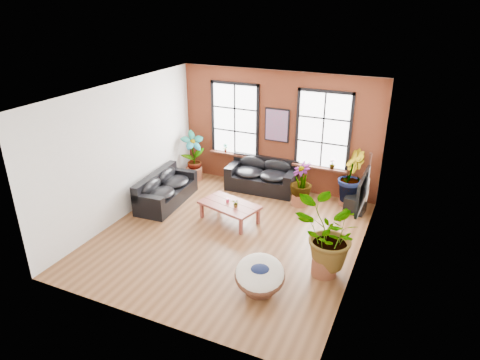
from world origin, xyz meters
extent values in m
cube|color=brown|center=(0.00, 0.00, -0.01)|extent=(6.00, 6.50, 0.02)
cube|color=white|center=(0.00, 0.00, 3.51)|extent=(6.00, 6.50, 0.02)
cube|color=#5A2415|center=(0.00, 3.26, 1.75)|extent=(6.00, 0.02, 3.50)
cube|color=silver|center=(0.00, -3.26, 1.75)|extent=(6.00, 0.02, 3.50)
cube|color=silver|center=(-3.01, 0.00, 1.75)|extent=(0.02, 6.50, 3.50)
cube|color=silver|center=(3.01, 0.00, 1.75)|extent=(0.02, 6.50, 3.50)
cube|color=white|center=(-1.35, 3.20, 1.95)|extent=(1.40, 0.02, 2.10)
cube|color=#37170F|center=(-1.35, 3.13, 0.87)|extent=(1.60, 0.22, 0.06)
cube|color=white|center=(1.35, 3.20, 1.95)|extent=(1.40, 0.02, 2.10)
cube|color=#37170F|center=(1.35, 3.13, 0.87)|extent=(1.60, 0.22, 0.06)
cube|color=black|center=(-0.29, 2.84, 0.23)|extent=(2.09, 1.08, 0.47)
cube|color=black|center=(-0.31, 3.22, 0.71)|extent=(2.06, 0.33, 0.48)
cube|color=black|center=(-1.20, 2.80, 0.59)|extent=(0.28, 1.01, 0.24)
cube|color=black|center=(0.61, 2.88, 0.59)|extent=(0.28, 1.01, 0.24)
ellipsoid|color=black|center=(-0.68, 2.77, 0.53)|extent=(0.89, 0.87, 0.27)
ellipsoid|color=black|center=(-0.69, 3.06, 0.71)|extent=(0.87, 0.30, 0.46)
ellipsoid|color=black|center=(0.10, 2.80, 0.53)|extent=(0.89, 0.87, 0.27)
ellipsoid|color=black|center=(0.09, 3.09, 0.71)|extent=(0.87, 0.30, 0.46)
cube|color=black|center=(-2.40, 0.91, 0.21)|extent=(1.04, 2.19, 0.42)
cube|color=black|center=(-2.74, 0.89, 0.63)|extent=(0.37, 2.14, 0.43)
cube|color=black|center=(-2.33, -0.05, 0.53)|extent=(0.91, 0.28, 0.22)
cube|color=black|center=(-2.47, 1.86, 0.53)|extent=(0.91, 0.28, 0.22)
ellipsoid|color=black|center=(-2.32, 0.49, 0.48)|extent=(0.81, 0.98, 0.24)
ellipsoid|color=black|center=(-2.58, 0.47, 0.63)|extent=(0.30, 0.95, 0.41)
ellipsoid|color=black|center=(-2.38, 1.34, 0.48)|extent=(0.81, 0.98, 0.24)
ellipsoid|color=black|center=(-2.64, 1.32, 0.63)|extent=(0.30, 0.95, 0.41)
cube|color=brown|center=(-0.34, 0.69, 0.45)|extent=(1.68, 1.23, 0.06)
cube|color=#37170F|center=(-0.38, 0.55, 0.49)|extent=(1.45, 0.41, 0.00)
cube|color=#37170F|center=(-0.30, 0.83, 0.49)|extent=(1.45, 0.41, 0.00)
cube|color=brown|center=(-1.07, 0.54, 0.21)|extent=(0.09, 0.09, 0.42)
cube|color=brown|center=(0.21, 0.18, 0.21)|extent=(0.09, 0.09, 0.42)
cube|color=brown|center=(-0.89, 1.20, 0.21)|extent=(0.09, 0.09, 0.42)
cube|color=brown|center=(0.40, 0.84, 0.21)|extent=(0.09, 0.09, 0.42)
cylinder|color=#CA3257|center=(-0.43, 0.77, 0.53)|extent=(0.11, 0.11, 0.10)
cylinder|color=#562F1E|center=(1.45, -1.67, 0.11)|extent=(0.74, 0.74, 0.23)
torus|color=#562F1E|center=(1.45, -1.67, 0.38)|extent=(1.29, 1.29, 0.45)
ellipsoid|color=white|center=(1.45, -1.67, 0.44)|extent=(1.26, 1.29, 0.61)
ellipsoid|color=#161F46|center=(1.47, -1.71, 0.55)|extent=(0.47, 0.43, 0.17)
cube|color=black|center=(0.00, 3.19, 1.95)|extent=(0.74, 0.04, 0.98)
cube|color=#0C7F8C|center=(0.00, 3.16, 1.95)|extent=(0.66, 0.02, 0.90)
cube|color=black|center=(2.95, 0.30, 1.65)|extent=(0.06, 1.25, 0.72)
cube|color=black|center=(2.92, 0.30, 1.65)|extent=(0.01, 1.15, 0.62)
cylinder|color=#B27F4C|center=(2.90, 1.35, 1.13)|extent=(0.09, 0.38, 0.38)
cylinder|color=#B27F4C|center=(2.90, 1.35, 1.38)|extent=(0.09, 0.30, 0.30)
cylinder|color=black|center=(2.90, 1.35, 1.13)|extent=(0.09, 0.11, 0.11)
cube|color=#37170F|center=(2.90, 1.35, 1.75)|extent=(0.04, 0.05, 0.55)
cube|color=#37170F|center=(2.90, 1.35, 2.07)|extent=(0.06, 0.06, 0.14)
cube|color=black|center=(2.54, 2.51, 0.22)|extent=(0.57, 0.49, 0.44)
cylinder|color=brown|center=(-2.55, 2.70, 0.19)|extent=(0.66, 0.66, 0.38)
cylinder|color=brown|center=(2.28, 2.90, 0.18)|extent=(0.58, 0.58, 0.37)
cylinder|color=brown|center=(2.47, -0.57, 0.20)|extent=(0.66, 0.66, 0.39)
cylinder|color=brown|center=(1.05, 2.33, 0.17)|extent=(0.57, 0.57, 0.34)
imported|color=#134A18|center=(-2.55, 2.70, 0.86)|extent=(0.87, 0.89, 1.42)
imported|color=#134A18|center=(2.27, 2.91, 0.87)|extent=(0.73, 0.86, 1.44)
imported|color=#134A18|center=(2.48, -0.54, 0.90)|extent=(1.72, 1.64, 1.49)
imported|color=#134A18|center=(1.05, 2.35, 0.69)|extent=(0.87, 0.87, 1.11)
imported|color=#134A18|center=(-0.11, 0.59, 0.59)|extent=(0.24, 0.22, 0.22)
imported|color=#134A18|center=(-1.65, 3.13, 1.04)|extent=(0.17, 0.17, 0.27)
imported|color=#134A18|center=(1.70, 3.13, 1.04)|extent=(0.19, 0.19, 0.27)
camera|label=1|loc=(3.95, -8.12, 5.43)|focal=32.00mm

